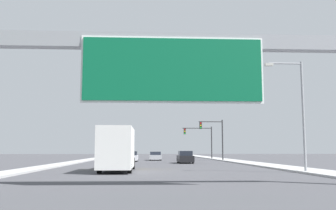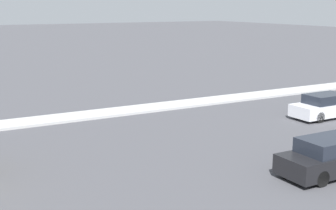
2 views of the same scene
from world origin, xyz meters
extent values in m
cube|color=#B1B1B1|center=(-10.75, 60.00, 0.07)|extent=(2.00, 120.00, 0.15)
cube|color=black|center=(3.50, 48.10, 0.56)|extent=(1.80, 4.80, 0.78)
cube|color=#1E232D|center=(3.50, 47.86, 1.24)|extent=(1.58, 2.50, 0.58)
cylinder|color=black|center=(2.71, 46.62, 0.32)|extent=(0.22, 0.64, 0.64)
cylinder|color=black|center=(4.29, 46.62, 0.32)|extent=(0.22, 0.64, 0.64)
cube|color=silver|center=(-3.50, 55.43, 0.54)|extent=(1.75, 4.76, 0.73)
cube|color=#1E232D|center=(-3.50, 55.19, 1.18)|extent=(1.54, 2.47, 0.55)
cylinder|color=black|center=(-4.26, 56.90, 0.32)|extent=(0.22, 0.64, 0.64)
cylinder|color=black|center=(-4.26, 53.95, 0.32)|extent=(0.22, 0.64, 0.64)
cylinder|color=black|center=(-2.74, 53.95, 0.32)|extent=(0.22, 0.64, 0.64)
camera|label=1|loc=(-1.10, 0.96, 1.68)|focal=40.00mm
camera|label=2|loc=(15.95, 33.56, 6.69)|focal=50.00mm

